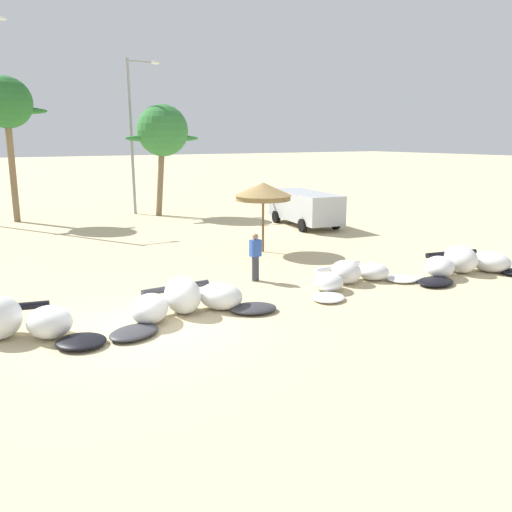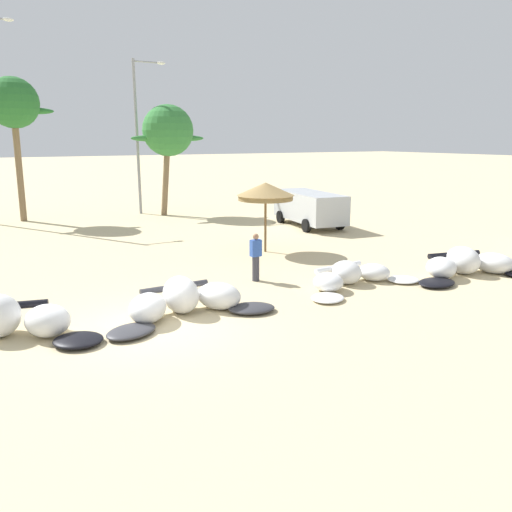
% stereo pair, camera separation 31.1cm
% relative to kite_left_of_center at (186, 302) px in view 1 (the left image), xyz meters
% --- Properties ---
extents(ground_plane, '(260.00, 260.00, 0.00)m').
position_rel_kite_left_of_center_xyz_m(ground_plane, '(-1.08, -0.54, -0.39)').
color(ground_plane, beige).
extents(kite_left_of_center, '(4.93, 2.31, 1.02)m').
position_rel_kite_left_of_center_xyz_m(kite_left_of_center, '(0.00, 0.00, 0.00)').
color(kite_left_of_center, '#333338').
rests_on(kite_left_of_center, ground).
extents(kite_center, '(4.74, 2.37, 0.77)m').
position_rel_kite_left_of_center_xyz_m(kite_center, '(5.80, -0.01, -0.09)').
color(kite_center, white).
rests_on(kite_center, ground).
extents(kite_right_of_center, '(5.16, 2.95, 0.97)m').
position_rel_kite_left_of_center_xyz_m(kite_right_of_center, '(10.15, -1.05, -0.02)').
color(kite_right_of_center, black).
rests_on(kite_right_of_center, ground).
extents(beach_umbrella_middle, '(2.39, 2.39, 2.92)m').
position_rel_kite_left_of_center_xyz_m(beach_umbrella_middle, '(5.89, 5.70, 2.16)').
color(beach_umbrella_middle, brown).
rests_on(beach_umbrella_middle, ground).
extents(parked_van, '(2.69, 5.33, 1.84)m').
position_rel_kite_left_of_center_xyz_m(parked_van, '(11.25, 10.18, 0.70)').
color(parked_van, '#B2B7BC').
rests_on(parked_van, ground).
extents(person_near_kites, '(0.36, 0.24, 1.62)m').
position_rel_kite_left_of_center_xyz_m(person_near_kites, '(3.34, 1.99, 0.43)').
color(person_near_kites, '#383842').
rests_on(person_near_kites, ground).
extents(palm_left_of_gap, '(4.20, 2.80, 8.02)m').
position_rel_kite_left_of_center_xyz_m(palm_left_of_gap, '(-2.15, 19.64, 6.10)').
color(palm_left_of_gap, '#7F6647').
rests_on(palm_left_of_gap, ground).
extents(palm_center_left, '(4.65, 3.10, 6.71)m').
position_rel_kite_left_of_center_xyz_m(palm_center_left, '(6.14, 17.87, 4.70)').
color(palm_center_left, '#7F6647').
rests_on(palm_center_left, ground).
extents(lamppost_east_center, '(2.11, 0.24, 9.36)m').
position_rel_kite_left_of_center_xyz_m(lamppost_east_center, '(4.79, 19.22, 4.87)').
color(lamppost_east_center, gray).
rests_on(lamppost_east_center, ground).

